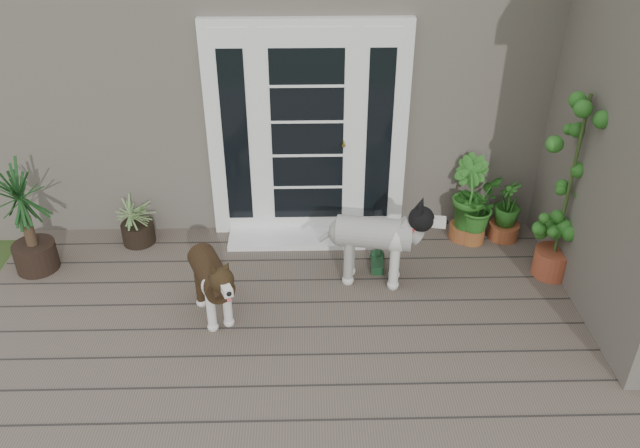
{
  "coord_description": "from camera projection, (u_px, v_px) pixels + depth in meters",
  "views": [
    {
      "loc": [
        -0.21,
        -2.98,
        3.58
      ],
      "look_at": [
        -0.1,
        1.75,
        0.7
      ],
      "focal_mm": 35.5,
      "sensor_mm": 36.0,
      "label": 1
    }
  ],
  "objects": [
    {
      "name": "deck",
      "position": [
        338.0,
        391.0,
        4.72
      ],
      "size": [
        6.2,
        4.6,
        0.12
      ],
      "primitive_type": "cube",
      "color": "#6B5B4C",
      "rests_on": "ground"
    },
    {
      "name": "house_main",
      "position": [
        323.0,
        38.0,
        7.57
      ],
      "size": [
        7.4,
        4.0,
        3.1
      ],
      "primitive_type": "cube",
      "color": "#665E54",
      "rests_on": "ground"
    },
    {
      "name": "door_unit",
      "position": [
        307.0,
        133.0,
        6.0
      ],
      "size": [
        1.9,
        0.14,
        2.15
      ],
      "primitive_type": "cube",
      "color": "white",
      "rests_on": "deck"
    },
    {
      "name": "door_step",
      "position": [
        309.0,
        238.0,
        6.38
      ],
      "size": [
        1.6,
        0.4,
        0.05
      ],
      "primitive_type": "cube",
      "color": "white",
      "rests_on": "deck"
    },
    {
      "name": "brindle_dog",
      "position": [
        212.0,
        284.0,
        5.21
      ],
      "size": [
        0.61,
        0.84,
        0.64
      ],
      "primitive_type": null,
      "rotation": [
        0.0,
        0.0,
        3.55
      ],
      "color": "#362413",
      "rests_on": "deck"
    },
    {
      "name": "white_dog",
      "position": [
        373.0,
        246.0,
        5.61
      ],
      "size": [
        0.95,
        0.54,
        0.75
      ],
      "primitive_type": null,
      "rotation": [
        0.0,
        0.0,
        -1.75
      ],
      "color": "beige",
      "rests_on": "deck"
    },
    {
      "name": "spider_plant",
      "position": [
        136.0,
        218.0,
        6.21
      ],
      "size": [
        0.63,
        0.63,
        0.57
      ],
      "primitive_type": null,
      "rotation": [
        0.0,
        0.0,
        -0.21
      ],
      "color": "#89A364",
      "rests_on": "deck"
    },
    {
      "name": "yucca",
      "position": [
        26.0,
        220.0,
        5.69
      ],
      "size": [
        0.78,
        0.78,
        1.06
      ],
      "primitive_type": null,
      "rotation": [
        0.0,
        0.0,
        0.08
      ],
      "color": "black",
      "rests_on": "deck"
    },
    {
      "name": "herb_a",
      "position": [
        475.0,
        215.0,
        6.21
      ],
      "size": [
        0.63,
        0.63,
        0.6
      ],
      "primitive_type": "imported",
      "rotation": [
        0.0,
        0.0,
        1.13
      ],
      "color": "#1B601B",
      "rests_on": "deck"
    },
    {
      "name": "herb_b",
      "position": [
        465.0,
        210.0,
        6.25
      ],
      "size": [
        0.55,
        0.55,
        0.66
      ],
      "primitive_type": "imported",
      "rotation": [
        0.0,
        0.0,
        1.87
      ],
      "color": "#1B6021",
      "rests_on": "deck"
    },
    {
      "name": "herb_c",
      "position": [
        506.0,
        217.0,
        6.3
      ],
      "size": [
        0.38,
        0.38,
        0.49
      ],
      "primitive_type": "imported",
      "rotation": [
        0.0,
        0.0,
        4.48
      ],
      "color": "#2A651D",
      "rests_on": "deck"
    },
    {
      "name": "sapling",
      "position": [
        569.0,
        188.0,
        5.42
      ],
      "size": [
        0.66,
        0.66,
        1.81
      ],
      "primitive_type": null,
      "rotation": [
        0.0,
        0.0,
        0.29
      ],
      "color": "#215016",
      "rests_on": "deck"
    },
    {
      "name": "clog_left",
      "position": [
        377.0,
        262.0,
        5.97
      ],
      "size": [
        0.19,
        0.35,
        0.1
      ],
      "primitive_type": null,
      "rotation": [
        0.0,
        0.0,
        -0.08
      ],
      "color": "#17391F",
      "rests_on": "deck"
    },
    {
      "name": "clog_right",
      "position": [
        398.0,
        239.0,
        6.32
      ],
      "size": [
        0.25,
        0.31,
        0.09
      ],
      "primitive_type": null,
      "rotation": [
        0.0,
        0.0,
        -0.47
      ],
      "color": "black",
      "rests_on": "deck"
    }
  ]
}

